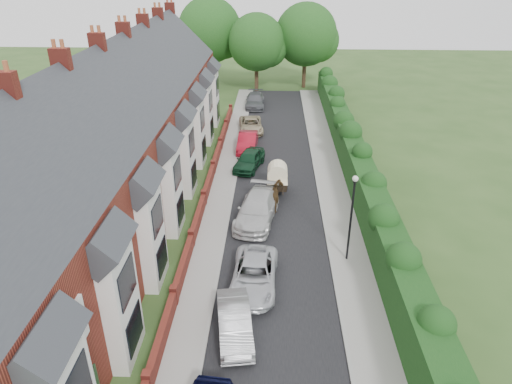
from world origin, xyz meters
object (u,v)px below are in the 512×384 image
horse_cart (277,176)px  car_white (257,209)px  car_silver_b (254,275)px  car_red (247,142)px  car_grey (255,100)px  car_beige (251,125)px  car_silver_a (235,322)px  car_green (249,160)px  lamppost (352,208)px  horse (277,197)px

horse_cart → car_white: bearing=-108.5°
car_silver_b → car_red: bearing=96.6°
car_red → car_grey: car_red is taller
car_beige → car_white: bearing=-91.9°
car_white → car_silver_a: bearing=-84.2°
car_red → car_green: bearing=-82.6°
car_silver_b → car_green: 14.61m
car_white → car_grey: car_white is taller
car_white → car_green: size_ratio=1.29×
car_silver_b → car_grey: 31.40m
lamppost → car_silver_a: lamppost is taller
lamppost → car_silver_b: 6.13m
car_silver_a → car_green: 17.98m
car_silver_a → horse: horse is taller
car_grey → car_silver_b: bearing=-88.0°
lamppost → car_white: bearing=140.9°
car_green → car_beige: (-0.29, 8.61, -0.08)m
car_silver_a → car_green: car_green is taller
horse_cart → car_green: bearing=117.5°
lamppost → car_beige: size_ratio=1.11×
car_red → car_beige: bearing=91.2°
car_silver_b → car_beige: car_silver_b is taller
car_white → car_beige: size_ratio=1.19×
car_green → horse_cart: size_ratio=1.31×
car_silver_b → car_beige: bearing=95.6°
car_beige → horse_cart: (2.50, -12.84, 0.69)m
car_silver_a → car_red: size_ratio=0.92×
car_silver_b → horse_cart: 10.43m
horse_cart → horse: bearing=-90.0°
car_silver_b → horse: horse is taller
car_silver_b → car_green: bearing=96.4°
lamppost → car_silver_b: (-5.00, -2.38, -2.62)m
car_red → horse: horse is taller
car_red → car_beige: car_red is taller
car_beige → car_grey: car_grey is taller
horse → car_silver_a: bearing=76.9°
car_beige → car_green: bearing=-94.2°
car_silver_b → car_grey: car_grey is taller
car_silver_b → horse_cart: horse_cart is taller
car_red → car_grey: size_ratio=0.89×
car_green → car_red: 3.96m
lamppost → horse_cart: lamppost is taller
lamppost → car_red: (-6.40, 16.14, -2.57)m
car_green → car_silver_b: bearing=-71.5°
car_white → horse: bearing=60.6°
car_silver_a → car_red: (-0.69, 21.92, 0.06)m
lamppost → car_red: lamppost is taller
car_silver_a → car_silver_b: (0.71, 3.40, 0.01)m
car_red → car_beige: (0.07, 4.67, -0.08)m
car_beige → car_red: bearing=-97.0°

